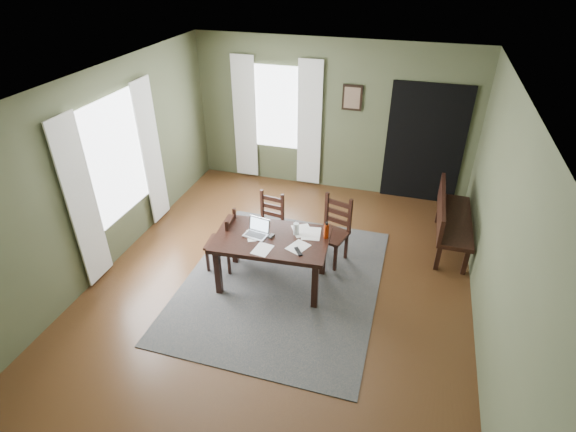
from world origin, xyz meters
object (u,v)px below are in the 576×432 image
(chair_back_right, at_px, (333,231))
(bench, at_px, (449,216))
(chair_back_left, at_px, (269,223))
(chair_end, at_px, (224,242))
(water_bottle, at_px, (326,231))
(laptop, at_px, (257,230))
(dining_table, at_px, (272,243))

(chair_back_right, bearing_deg, bench, 43.59)
(bench, bearing_deg, chair_back_left, 108.16)
(chair_end, xyz_separation_m, water_bottle, (1.43, 0.05, 0.42))
(laptop, bearing_deg, chair_end, 177.93)
(chair_end, xyz_separation_m, chair_back_left, (0.45, 0.62, 0.01))
(dining_table, relative_size, chair_end, 1.74)
(chair_back_left, xyz_separation_m, chair_back_right, (0.97, -0.00, 0.04))
(laptop, bearing_deg, water_bottle, 19.89)
(chair_back_left, bearing_deg, water_bottle, -22.81)
(bench, xyz_separation_m, laptop, (-2.47, -1.58, 0.29))
(dining_table, relative_size, laptop, 4.58)
(bench, height_order, water_bottle, water_bottle)
(chair_back_left, bearing_deg, dining_table, -61.20)
(chair_back_right, bearing_deg, water_bottle, -72.91)
(dining_table, xyz_separation_m, laptop, (-0.20, 0.04, 0.14))
(chair_end, bearing_deg, laptop, 73.41)
(chair_back_left, relative_size, bench, 0.59)
(chair_end, distance_m, laptop, 0.67)
(laptop, bearing_deg, chair_back_left, 106.99)
(chair_back_right, relative_size, water_bottle, 4.24)
(laptop, xyz_separation_m, water_bottle, (0.88, 0.16, 0.05))
(bench, bearing_deg, chair_end, 115.86)
(chair_back_right, height_order, laptop, chair_back_right)
(chair_back_right, xyz_separation_m, bench, (1.60, 0.84, 0.03))
(chair_back_left, height_order, chair_back_right, chair_back_right)
(chair_end, xyz_separation_m, laptop, (0.55, -0.11, 0.37))
(chair_end, relative_size, laptop, 2.63)
(chair_back_left, xyz_separation_m, laptop, (0.10, -0.73, 0.36))
(water_bottle, bearing_deg, dining_table, -163.40)
(chair_back_left, xyz_separation_m, water_bottle, (0.98, -0.57, 0.42))
(laptop, relative_size, water_bottle, 1.44)
(chair_back_left, bearing_deg, laptop, -75.00)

